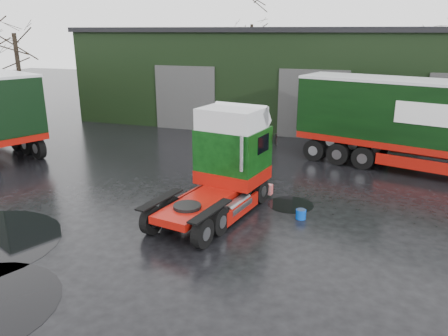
# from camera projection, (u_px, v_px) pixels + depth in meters

# --- Properties ---
(ground) EXTENTS (100.00, 100.00, 0.00)m
(ground) POSITION_uv_depth(u_px,v_px,m) (186.00, 232.00, 13.83)
(ground) COLOR black
(warehouse) EXTENTS (32.40, 12.40, 6.30)m
(warehouse) POSITION_uv_depth(u_px,v_px,m) (325.00, 75.00, 30.36)
(warehouse) COLOR black
(warehouse) RESTS_ON ground
(hero_tractor) EXTENTS (3.50, 6.14, 3.59)m
(hero_tractor) POSITION_uv_depth(u_px,v_px,m) (210.00, 167.00, 14.47)
(hero_tractor) COLOR black
(hero_tractor) RESTS_ON ground
(lorry_right) EXTENTS (15.78, 7.02, 4.11)m
(lorry_right) POSITION_uv_depth(u_px,v_px,m) (437.00, 128.00, 18.94)
(lorry_right) COLOR silver
(lorry_right) RESTS_ON ground
(wash_bucket) EXTENTS (0.46, 0.46, 0.33)m
(wash_bucket) POSITION_uv_depth(u_px,v_px,m) (301.00, 214.00, 14.80)
(wash_bucket) COLOR #0840BC
(wash_bucket) RESTS_ON ground
(tree_left) EXTENTS (4.40, 4.40, 8.50)m
(tree_left) POSITION_uv_depth(u_px,v_px,m) (17.00, 60.00, 28.53)
(tree_left) COLOR black
(tree_left) RESTS_ON ground
(tree_back_a) EXTENTS (4.40, 4.40, 9.50)m
(tree_back_a) POSITION_uv_depth(u_px,v_px,m) (251.00, 45.00, 41.34)
(tree_back_a) COLOR black
(tree_back_a) RESTS_ON ground
(tree_back_b) EXTENTS (4.40, 4.40, 7.50)m
(tree_back_b) POSITION_uv_depth(u_px,v_px,m) (434.00, 60.00, 36.81)
(tree_back_b) COLOR black
(tree_back_b) RESTS_ON ground
(puddle_1) EXTENTS (1.69, 1.69, 0.01)m
(puddle_1) POSITION_uv_depth(u_px,v_px,m) (291.00, 205.00, 16.03)
(puddle_1) COLOR black
(puddle_1) RESTS_ON ground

